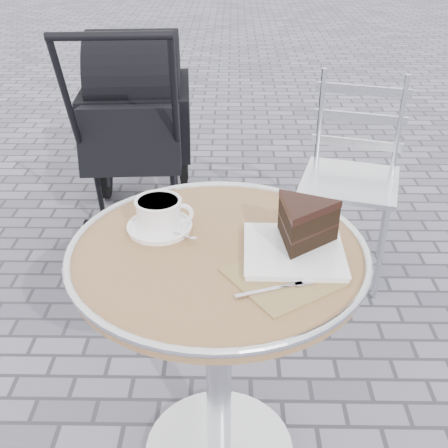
{
  "coord_description": "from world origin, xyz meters",
  "views": [
    {
      "loc": [
        0.03,
        -1.12,
        1.45
      ],
      "look_at": [
        0.01,
        0.04,
        0.78
      ],
      "focal_mm": 45.0,
      "sensor_mm": 36.0,
      "label": 1
    }
  ],
  "objects_px": {
    "bistro_chair": "(354,154)",
    "baby_stroller": "(137,130)",
    "cafe_table": "(218,304)",
    "cake_plate_set": "(301,230)",
    "cappuccino_set": "(160,216)"
  },
  "relations": [
    {
      "from": "bistro_chair",
      "to": "cake_plate_set",
      "type": "bearing_deg",
      "value": -92.47
    },
    {
      "from": "cake_plate_set",
      "to": "cappuccino_set",
      "type": "bearing_deg",
      "value": 165.87
    },
    {
      "from": "cappuccino_set",
      "to": "cafe_table",
      "type": "bearing_deg",
      "value": -31.55
    },
    {
      "from": "cappuccino_set",
      "to": "bistro_chair",
      "type": "relative_size",
      "value": 0.2
    },
    {
      "from": "cafe_table",
      "to": "cake_plate_set",
      "type": "xyz_separation_m",
      "value": [
        0.19,
        -0.0,
        0.22
      ]
    },
    {
      "from": "cafe_table",
      "to": "baby_stroller",
      "type": "relative_size",
      "value": 0.7
    },
    {
      "from": "cake_plate_set",
      "to": "bistro_chair",
      "type": "height_order",
      "value": "bistro_chair"
    },
    {
      "from": "cake_plate_set",
      "to": "baby_stroller",
      "type": "distance_m",
      "value": 1.62
    },
    {
      "from": "bistro_chair",
      "to": "baby_stroller",
      "type": "bearing_deg",
      "value": 173.63
    },
    {
      "from": "cappuccino_set",
      "to": "bistro_chair",
      "type": "xyz_separation_m",
      "value": [
        0.69,
        0.97,
        -0.24
      ]
    },
    {
      "from": "cafe_table",
      "to": "cappuccino_set",
      "type": "bearing_deg",
      "value": 147.84
    },
    {
      "from": "cake_plate_set",
      "to": "cafe_table",
      "type": "bearing_deg",
      "value": -178.92
    },
    {
      "from": "cafe_table",
      "to": "bistro_chair",
      "type": "height_order",
      "value": "bistro_chair"
    },
    {
      "from": "cafe_table",
      "to": "baby_stroller",
      "type": "xyz_separation_m",
      "value": [
        -0.43,
        1.46,
        -0.09
      ]
    },
    {
      "from": "cafe_table",
      "to": "bistro_chair",
      "type": "xyz_separation_m",
      "value": [
        0.54,
        1.06,
        -0.04
      ]
    }
  ]
}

